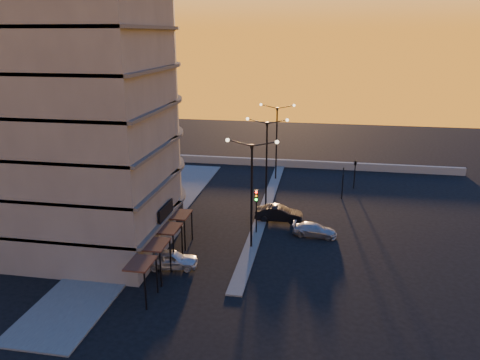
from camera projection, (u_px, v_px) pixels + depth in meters
The scene contains 14 objects.
ground at pixel (251, 247), 40.18m from camera, with size 120.00×120.00×0.00m, color black.
sidewalk_west at pixel (151, 221), 45.68m from camera, with size 5.00×40.00×0.12m, color #4F4F4D.
median at pixel (266, 206), 49.55m from camera, with size 1.20×36.00×0.12m, color #4F4F4D.
parapet at pixel (295, 164), 64.10m from camera, with size 44.00×0.50×1.00m, color gray.
building at pixel (87, 104), 38.99m from camera, with size 14.35×17.08×25.00m.
streetlamp_near at pixel (252, 186), 38.50m from camera, with size 4.32×0.32×9.51m.
streetlamp_mid at pixel (267, 156), 47.89m from camera, with size 4.32×0.32×9.51m.
streetlamp_far at pixel (277, 136), 57.28m from camera, with size 4.32×0.32×9.51m.
traffic_light_main at pixel (256, 204), 42.01m from camera, with size 0.28×0.44×4.25m.
signal_east_a at pixel (343, 182), 51.40m from camera, with size 0.13×0.16×3.60m.
signal_east_b at pixel (355, 163), 54.55m from camera, with size 0.42×1.99×3.60m.
car_hatchback at pixel (171, 259), 36.51m from camera, with size 1.72×4.27×1.45m, color silver.
car_sedan at pixel (279, 214), 45.67m from camera, with size 1.60×4.58×1.51m, color black.
car_wagon at pixel (315, 230), 42.30m from camera, with size 1.63×4.01×1.16m, color #999CA0.
Camera 1 is at (5.52, -36.19, 17.57)m, focal length 35.00 mm.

